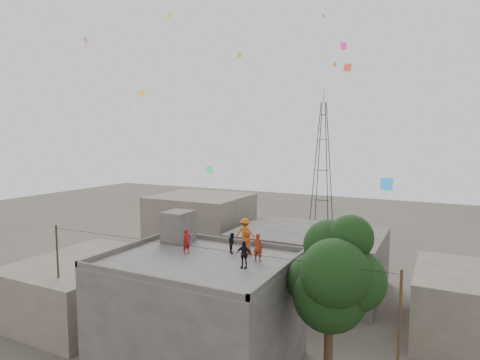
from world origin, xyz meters
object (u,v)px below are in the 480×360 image
object	(u,v)px
tree	(334,277)
stair_head_box	(178,227)
transmission_tower	(322,164)
person_red_adult	(258,247)
person_dark_adult	(244,255)

from	to	relation	value
tree	stair_head_box	bearing A→B (deg)	169.26
stair_head_box	tree	bearing A→B (deg)	-10.74
transmission_tower	person_red_adult	world-z (taller)	transmission_tower
transmission_tower	person_red_adult	bearing A→B (deg)	-79.70
stair_head_box	person_red_adult	bearing A→B (deg)	-12.51
person_dark_adult	person_red_adult	bearing A→B (deg)	76.54
transmission_tower	person_dark_adult	bearing A→B (deg)	-80.27
stair_head_box	person_dark_adult	bearing A→B (deg)	-24.54
person_red_adult	person_dark_adult	xyz separation A→B (m)	(-0.16, -1.39, -0.06)
tree	transmission_tower	world-z (taller)	transmission_tower
person_red_adult	transmission_tower	bearing A→B (deg)	-78.09
transmission_tower	stair_head_box	bearing A→B (deg)	-88.77
tree	person_dark_adult	xyz separation A→B (m)	(-4.48, -0.77, 0.71)
transmission_tower	person_dark_adult	world-z (taller)	transmission_tower
tree	transmission_tower	bearing A→B (deg)	106.09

